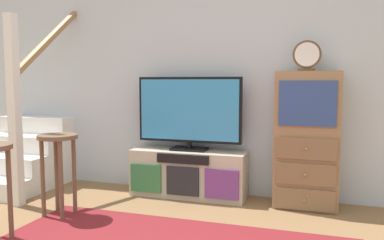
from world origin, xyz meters
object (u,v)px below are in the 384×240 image
at_px(side_cabinet, 307,140).
at_px(desk_clock, 307,56).
at_px(television, 189,112).
at_px(bar_stool_far, 58,156).
at_px(media_console, 188,173).

height_order(side_cabinet, desk_clock, desk_clock).
bearing_deg(television, side_cabinet, -0.68).
bearing_deg(bar_stool_far, television, 46.28).
bearing_deg(desk_clock, side_cabinet, 38.47).
relative_size(television, desk_clock, 3.91).
bearing_deg(side_cabinet, media_console, -179.50).
xyz_separation_m(media_console, desk_clock, (1.14, -0.00, 1.17)).
distance_m(television, bar_stool_far, 1.34).
xyz_separation_m(media_console, side_cabinet, (1.16, 0.01, 0.40)).
distance_m(side_cabinet, desk_clock, 0.78).
bearing_deg(television, desk_clock, -1.44).
height_order(media_console, bar_stool_far, bar_stool_far).
relative_size(desk_clock, bar_stool_far, 0.39).
bearing_deg(media_console, bar_stool_far, -134.45).
distance_m(desk_clock, bar_stool_far, 2.39).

